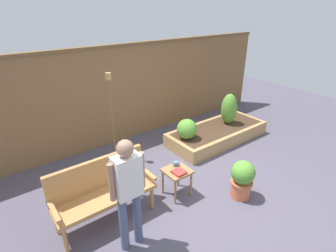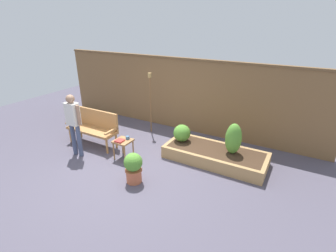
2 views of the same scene
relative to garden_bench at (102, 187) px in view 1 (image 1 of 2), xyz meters
The scene contains 12 objects.
ground_plane 1.66m from the garden_bench, 18.96° to the right, with size 14.00×14.00×0.00m, color #514C5B.
fence_back 2.62m from the garden_bench, 54.71° to the left, with size 8.40×0.14×2.16m.
garden_bench is the anchor object (origin of this frame).
side_table 1.21m from the garden_bench, 11.98° to the right, with size 0.40×0.40×0.48m.
cup_on_table 1.24m from the garden_bench, ahead, with size 0.12×0.09×0.08m.
book_on_table 1.19m from the garden_bench, 16.21° to the right, with size 0.19×0.19×0.04m, color #B2332D.
potted_boxwood 2.19m from the garden_bench, 24.99° to the right, with size 0.39×0.39×0.66m.
raised_planter_bed 3.26m from the garden_bench, 12.79° to the left, with size 2.40×1.00×0.30m.
shrub_near_bench 2.37m from the garden_bench, 18.54° to the left, with size 0.43×0.43×0.43m.
shrub_far_corner 3.63m from the garden_bench, 12.01° to the left, with size 0.37×0.37×0.73m.
tiki_torch 1.79m from the garden_bench, 57.58° to the left, with size 0.10×0.10×1.78m.
person_by_bench 0.79m from the garden_bench, 84.27° to the right, with size 0.47×0.20×1.56m.
Camera 1 is at (-2.56, -2.48, 2.91)m, focal length 28.26 mm.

